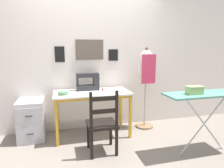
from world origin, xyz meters
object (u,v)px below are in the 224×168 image
(filing_cabinet, at_px, (32,119))
(dress_form, at_px, (146,71))
(storage_box, at_px, (194,90))
(fabric_bowl, at_px, (63,93))
(sewing_machine, at_px, (89,82))
(scissors, at_px, (123,92))
(ironing_board, at_px, (206,96))
(thread_spool_near_machine, at_px, (103,89))
(wooden_chair, at_px, (102,124))

(filing_cabinet, distance_m, dress_form, 2.08)
(storage_box, bearing_deg, fabric_bowl, 152.30)
(sewing_machine, distance_m, filing_cabinet, 1.10)
(scissors, relative_size, ironing_board, 0.10)
(scissors, relative_size, filing_cabinet, 0.19)
(thread_spool_near_machine, bearing_deg, filing_cabinet, 176.14)
(fabric_bowl, bearing_deg, thread_spool_near_machine, 10.72)
(ironing_board, bearing_deg, sewing_machine, 142.23)
(sewing_machine, height_order, dress_form, dress_form)
(filing_cabinet, bearing_deg, ironing_board, -24.09)
(sewing_machine, xyz_separation_m, scissors, (0.50, -0.31, -0.13))
(wooden_chair, xyz_separation_m, ironing_board, (1.37, -0.33, 0.39))
(thread_spool_near_machine, bearing_deg, ironing_board, -38.82)
(dress_form, height_order, storage_box, dress_form)
(filing_cabinet, bearing_deg, storage_box, -26.29)
(ironing_board, bearing_deg, filing_cabinet, 155.91)
(thread_spool_near_machine, relative_size, filing_cabinet, 0.07)
(fabric_bowl, distance_m, thread_spool_near_machine, 0.65)
(thread_spool_near_machine, height_order, ironing_board, ironing_board)
(wooden_chair, bearing_deg, sewing_machine, 94.63)
(sewing_machine, bearing_deg, wooden_chair, -85.37)
(thread_spool_near_machine, distance_m, wooden_chair, 0.75)
(fabric_bowl, xyz_separation_m, ironing_board, (1.87, -0.86, 0.04))
(filing_cabinet, bearing_deg, fabric_bowl, -21.42)
(dress_form, distance_m, ironing_board, 1.15)
(fabric_bowl, bearing_deg, storage_box, -27.70)
(thread_spool_near_machine, height_order, dress_form, dress_form)
(ironing_board, bearing_deg, thread_spool_near_machine, 141.18)
(thread_spool_near_machine, height_order, wooden_chair, wooden_chair)
(wooden_chair, height_order, filing_cabinet, wooden_chair)
(wooden_chair, bearing_deg, fabric_bowl, 133.18)
(sewing_machine, distance_m, storage_box, 1.66)
(sewing_machine, relative_size, thread_spool_near_machine, 8.98)
(wooden_chair, distance_m, ironing_board, 1.46)
(thread_spool_near_machine, bearing_deg, sewing_machine, 148.99)
(fabric_bowl, xyz_separation_m, wooden_chair, (0.50, -0.53, -0.35))
(scissors, bearing_deg, dress_form, 26.23)
(dress_form, xyz_separation_m, ironing_board, (0.42, -1.05, -0.23))
(filing_cabinet, relative_size, ironing_board, 0.55)
(sewing_machine, xyz_separation_m, dress_form, (1.01, -0.06, 0.16))
(thread_spool_near_machine, height_order, filing_cabinet, thread_spool_near_machine)
(sewing_machine, relative_size, fabric_bowl, 2.43)
(scissors, distance_m, ironing_board, 1.23)
(filing_cabinet, xyz_separation_m, ironing_board, (2.37, -1.06, 0.49))
(filing_cabinet, bearing_deg, thread_spool_near_machine, -3.86)
(wooden_chair, xyz_separation_m, filing_cabinet, (-1.00, 0.73, -0.10))
(ironing_board, bearing_deg, scissors, 139.44)
(sewing_machine, height_order, filing_cabinet, sewing_machine)
(sewing_machine, xyz_separation_m, ironing_board, (1.43, -1.11, -0.07))
(thread_spool_near_machine, relative_size, wooden_chair, 0.05)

